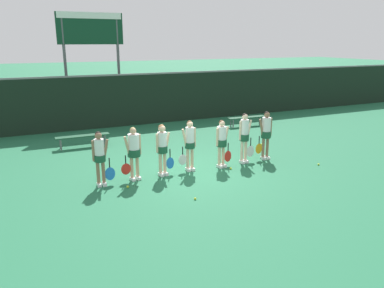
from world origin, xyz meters
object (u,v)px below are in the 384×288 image
(player_6, at_px, (266,131))
(tennis_ball_2, at_px, (262,144))
(bench_far, at_px, (247,118))
(tennis_ball_0, at_px, (189,163))
(tennis_ball_7, at_px, (128,171))
(player_0, at_px, (100,155))
(tennis_ball_6, at_px, (231,168))
(tennis_ball_1, at_px, (195,199))
(player_4, at_px, (222,140))
(tennis_ball_3, at_px, (128,187))
(tennis_ball_4, at_px, (219,149))
(player_3, at_px, (190,142))
(tennis_ball_5, at_px, (319,164))
(scoreboard, at_px, (91,39))
(bench_courtside, at_px, (83,137))
(player_5, at_px, (245,134))
(player_2, at_px, (162,146))
(player_1, at_px, (134,149))

(player_6, bearing_deg, tennis_ball_2, 63.17)
(bench_far, xyz_separation_m, tennis_ball_2, (-1.42, -3.36, -0.36))
(tennis_ball_0, relative_size, tennis_ball_7, 1.02)
(bench_far, relative_size, player_0, 1.24)
(tennis_ball_6, bearing_deg, tennis_ball_1, -140.62)
(player_4, relative_size, tennis_ball_3, 22.96)
(tennis_ball_4, height_order, tennis_ball_6, tennis_ball_4)
(player_6, height_order, tennis_ball_0, player_6)
(tennis_ball_1, bearing_deg, tennis_ball_7, 109.36)
(player_3, xyz_separation_m, tennis_ball_5, (4.24, -1.36, -0.94))
(player_6, xyz_separation_m, tennis_ball_5, (1.26, -1.38, -0.99))
(tennis_ball_1, distance_m, tennis_ball_4, 4.83)
(tennis_ball_7, bearing_deg, tennis_ball_1, -70.64)
(scoreboard, bearing_deg, bench_courtside, -106.94)
(player_3, bearing_deg, player_4, -4.66)
(player_5, relative_size, tennis_ball_5, 26.01)
(tennis_ball_6, bearing_deg, tennis_ball_0, 131.70)
(player_2, bearing_deg, scoreboard, 84.18)
(player_2, bearing_deg, bench_courtside, 103.56)
(bench_courtside, bearing_deg, player_2, -68.21)
(player_2, xyz_separation_m, tennis_ball_7, (-0.92, 0.79, -0.94))
(player_4, relative_size, tennis_ball_1, 25.09)
(tennis_ball_0, xyz_separation_m, tennis_ball_7, (-2.13, 0.06, -0.00))
(player_5, bearing_deg, player_6, 2.82)
(bench_far, xyz_separation_m, tennis_ball_6, (-4.09, -5.43, -0.36))
(player_2, bearing_deg, player_3, -4.08)
(player_6, relative_size, tennis_ball_7, 26.73)
(bench_courtside, distance_m, tennis_ball_6, 6.32)
(player_6, xyz_separation_m, tennis_ball_7, (-4.86, 0.70, -0.99))
(bench_courtside, relative_size, tennis_ball_0, 31.68)
(player_1, relative_size, tennis_ball_5, 24.45)
(player_2, bearing_deg, player_6, -6.93)
(player_2, relative_size, tennis_ball_5, 24.46)
(tennis_ball_3, bearing_deg, player_1, 56.32)
(tennis_ball_4, bearing_deg, player_6, -59.23)
(player_3, relative_size, player_5, 0.95)
(player_4, relative_size, tennis_ball_4, 22.55)
(player_6, relative_size, tennis_ball_5, 25.77)
(player_1, xyz_separation_m, tennis_ball_6, (3.16, -0.42, -0.93))
(tennis_ball_7, bearing_deg, bench_courtside, 103.16)
(player_0, height_order, tennis_ball_2, player_0)
(player_6, height_order, tennis_ball_2, player_6)
(bench_courtside, relative_size, tennis_ball_7, 32.30)
(player_1, bearing_deg, player_6, -7.03)
(bench_courtside, xyz_separation_m, tennis_ball_2, (6.68, -2.80, -0.38))
(tennis_ball_0, relative_size, tennis_ball_3, 0.94)
(bench_courtside, xyz_separation_m, tennis_ball_0, (2.98, -3.73, -0.38))
(player_0, bearing_deg, player_1, 4.73)
(tennis_ball_6, bearing_deg, bench_courtside, 129.43)
(tennis_ball_1, bearing_deg, bench_courtside, 105.97)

